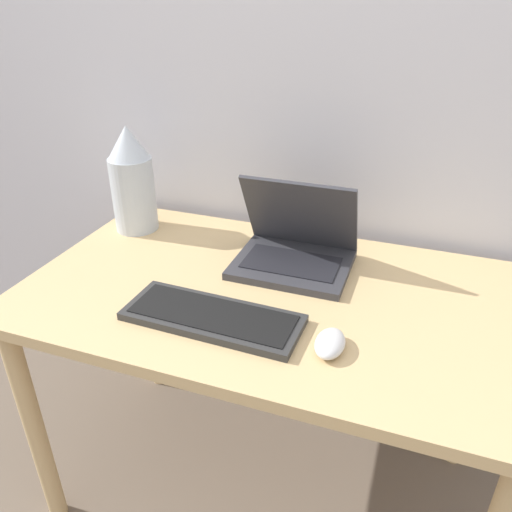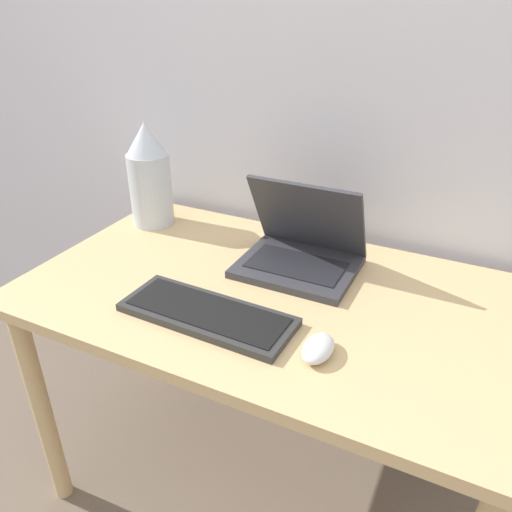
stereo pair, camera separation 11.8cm
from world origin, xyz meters
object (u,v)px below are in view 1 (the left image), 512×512
object	(u,v)px
mouse	(330,343)
vase	(132,180)
laptop	(295,247)
keyboard	(213,317)

from	to	relation	value
mouse	vase	size ratio (longest dim) A/B	0.32
mouse	vase	distance (m)	0.80
laptop	vase	bearing A→B (deg)	174.10
laptop	keyboard	world-z (taller)	laptop
keyboard	mouse	xyz separation A→B (m)	(0.27, -0.01, 0.01)
keyboard	vase	xyz separation A→B (m)	(-0.42, 0.37, 0.15)
keyboard	laptop	bearing A→B (deg)	72.24
keyboard	vase	world-z (taller)	vase
vase	mouse	bearing A→B (deg)	-28.90
laptop	vase	world-z (taller)	vase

